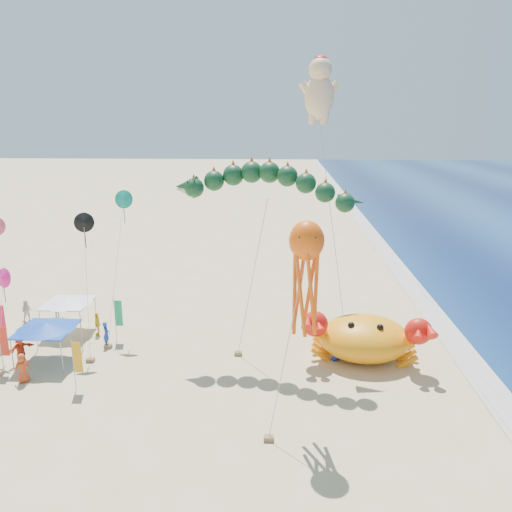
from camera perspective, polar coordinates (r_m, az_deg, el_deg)
The scene contains 11 objects.
ground at distance 33.38m, azimuth 3.33°, elevation -11.80°, with size 320.00×320.00×0.00m, color #D1B784.
foam_strip at distance 35.61m, azimuth 23.42°, elevation -11.30°, with size 320.00×320.00×0.00m, color silver.
crab_inflatable at distance 33.60m, azimuth 12.29°, elevation -9.03°, with size 8.01×5.63×3.51m.
dragon_kite at distance 31.38m, azimuth 1.03°, elevation 7.55°, with size 11.78×3.75×12.24m.
cherub_kite at distance 39.57m, azimuth 7.30°, elevation 18.43°, with size 3.36×7.40×19.72m.
octopus_kite at distance 23.92m, azimuth 5.70°, elevation -1.56°, with size 2.76×2.59×10.70m.
canopy_blue at distance 34.89m, azimuth -22.87°, elevation -7.40°, with size 3.71×3.71×2.71m.
canopy_white at distance 39.00m, azimuth -20.75°, elevation -4.78°, with size 3.47×3.47×2.71m.
feather_flags at distance 34.96m, azimuth -22.45°, elevation -8.07°, with size 8.26×6.71×3.20m.
beachgoers at distance 37.34m, azimuth -20.47°, elevation -8.25°, with size 24.18×10.97×1.86m.
small_kites at distance 35.61m, azimuth -22.22°, elevation 1.26°, with size 9.06×7.99×10.44m.
Camera 1 is at (-0.43, -29.64, 15.35)m, focal length 35.00 mm.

